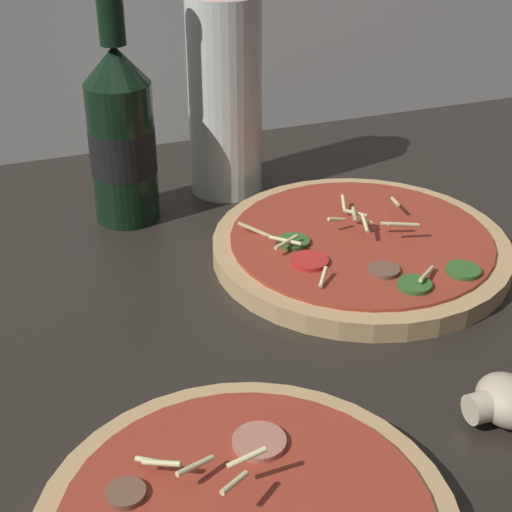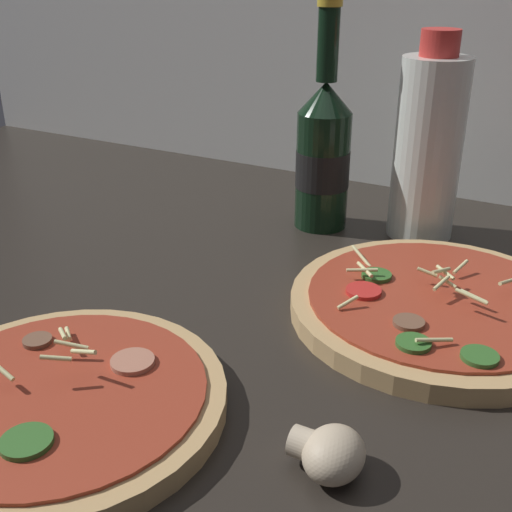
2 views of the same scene
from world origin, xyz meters
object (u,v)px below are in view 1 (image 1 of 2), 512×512
at_px(oil_bottle, 225,93).
at_px(mushroom_left, 504,401).
at_px(pizza_far, 360,247).
at_px(beer_bottle, 121,131).

relative_size(oil_bottle, mushroom_left, 4.77).
bearing_deg(oil_bottle, pizza_far, -69.78).
relative_size(beer_bottle, mushroom_left, 5.34).
xyz_separation_m(pizza_far, mushroom_left, (-0.01, -0.24, 0.01)).
bearing_deg(pizza_far, mushroom_left, -92.76).
bearing_deg(beer_bottle, mushroom_left, -66.06).
xyz_separation_m(pizza_far, beer_bottle, (-0.19, 0.16, 0.08)).
distance_m(pizza_far, mushroom_left, 0.24).
distance_m(beer_bottle, mushroom_left, 0.44).
bearing_deg(beer_bottle, pizza_far, -40.12).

